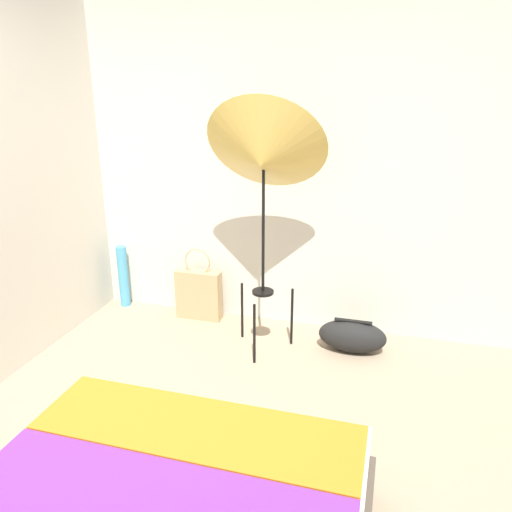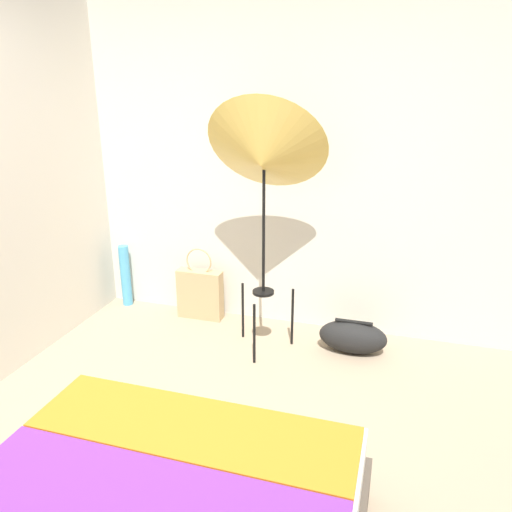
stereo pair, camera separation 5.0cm
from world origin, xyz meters
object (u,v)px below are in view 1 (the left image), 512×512
duffel_bag (352,336)px  tote_bag (199,294)px  paper_roll (123,276)px  photo_umbrella (264,156)px

duffel_bag → tote_bag: bearing=170.7°
duffel_bag → paper_roll: bearing=172.6°
photo_umbrella → paper_roll: size_ratio=3.32×
photo_umbrella → tote_bag: 1.44m
photo_umbrella → tote_bag: (-0.66, 0.35, -1.23)m
paper_roll → duffel_bag: bearing=-7.4°
tote_bag → photo_umbrella: bearing=-27.9°
photo_umbrella → paper_roll: photo_umbrella is taller
tote_bag → duffel_bag: (1.32, -0.21, -0.10)m
tote_bag → paper_roll: (-0.74, 0.05, 0.06)m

